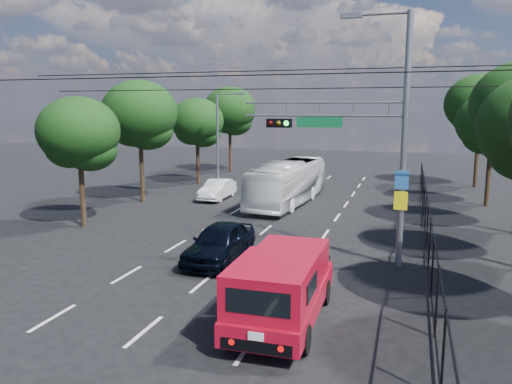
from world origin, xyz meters
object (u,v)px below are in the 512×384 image
at_px(signal_mast, 371,130).
at_px(red_pickup, 282,285).
at_px(white_bus, 288,183).
at_px(navy_hatchback, 220,242).
at_px(white_van, 217,189).

relative_size(signal_mast, red_pickup, 1.66).
bearing_deg(white_bus, navy_hatchback, -84.70).
height_order(signal_mast, navy_hatchback, signal_mast).
xyz_separation_m(signal_mast, white_bus, (-5.86, 11.03, -3.86)).
distance_m(signal_mast, navy_hatchback, 7.32).
height_order(signal_mast, red_pickup, signal_mast).
bearing_deg(white_bus, signal_mast, -57.81).
height_order(red_pickup, white_van, red_pickup).
bearing_deg(white_van, signal_mast, -47.07).
bearing_deg(white_van, white_bus, -4.22).
bearing_deg(navy_hatchback, white_van, 113.22).
bearing_deg(red_pickup, white_van, 116.93).
xyz_separation_m(signal_mast, white_van, (-10.78, 11.34, -4.59)).
bearing_deg(red_pickup, signal_mast, 74.16).
distance_m(signal_mast, white_bus, 13.07).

